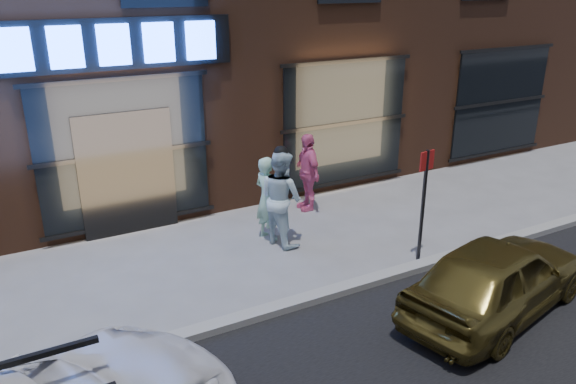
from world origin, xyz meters
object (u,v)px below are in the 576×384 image
at_px(man_cap, 281,198).
at_px(passerby, 307,172).
at_px(man_bowtie, 267,199).
at_px(sign_post, 424,196).
at_px(gold_sedan, 497,277).

bearing_deg(man_cap, passerby, -59.74).
bearing_deg(man_bowtie, sign_post, -152.31).
height_order(man_cap, passerby, man_cap).
distance_m(gold_sedan, sign_post, 1.91).
height_order(man_bowtie, man_cap, man_cap).
xyz_separation_m(man_bowtie, sign_post, (1.90, -2.13, 0.42)).
xyz_separation_m(man_cap, passerby, (1.28, 1.22, -0.07)).
bearing_deg(sign_post, man_cap, 124.58).
xyz_separation_m(man_bowtie, man_cap, (0.14, -0.29, 0.09)).
distance_m(man_bowtie, man_cap, 0.33).
height_order(man_bowtie, sign_post, sign_post).
distance_m(man_bowtie, passerby, 1.70).
height_order(man_bowtie, passerby, passerby).
xyz_separation_m(passerby, sign_post, (0.48, -3.06, 0.40)).
bearing_deg(passerby, man_cap, -40.15).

